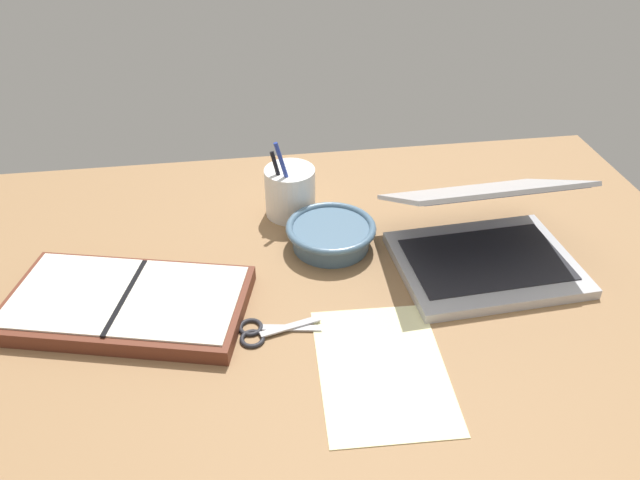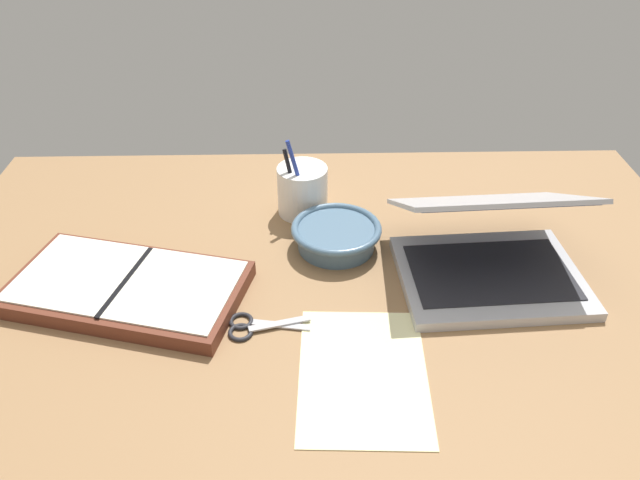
{
  "view_description": "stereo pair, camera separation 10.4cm",
  "coord_description": "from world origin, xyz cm",
  "px_view_note": "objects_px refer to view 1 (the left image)",
  "views": [
    {
      "loc": [
        -13.02,
        -79.19,
        69.12
      ],
      "look_at": [
        -0.6,
        5.13,
        9.0
      ],
      "focal_mm": 35.0,
      "sensor_mm": 36.0,
      "label": 1
    },
    {
      "loc": [
        -2.64,
        -80.08,
        69.12
      ],
      "look_at": [
        -0.6,
        5.13,
        9.0
      ],
      "focal_mm": 35.0,
      "sensor_mm": 36.0,
      "label": 2
    }
  ],
  "objects_px": {
    "laptop": "(484,238)",
    "pen_cup": "(290,192)",
    "scissors": "(261,332)",
    "bowl": "(331,234)",
    "planner": "(127,302)"
  },
  "relations": [
    {
      "from": "pen_cup",
      "to": "scissors",
      "type": "distance_m",
      "value": 0.35
    },
    {
      "from": "laptop",
      "to": "pen_cup",
      "type": "distance_m",
      "value": 0.38
    },
    {
      "from": "laptop",
      "to": "bowl",
      "type": "height_order",
      "value": "laptop"
    },
    {
      "from": "planner",
      "to": "laptop",
      "type": "bearing_deg",
      "value": 18.59
    },
    {
      "from": "pen_cup",
      "to": "scissors",
      "type": "xyz_separation_m",
      "value": [
        -0.08,
        -0.33,
        -0.05
      ]
    },
    {
      "from": "bowl",
      "to": "planner",
      "type": "distance_m",
      "value": 0.37
    },
    {
      "from": "bowl",
      "to": "pen_cup",
      "type": "bearing_deg",
      "value": 116.56
    },
    {
      "from": "laptop",
      "to": "pen_cup",
      "type": "xyz_separation_m",
      "value": [
        -0.32,
        0.21,
        0.0
      ]
    },
    {
      "from": "planner",
      "to": "scissors",
      "type": "bearing_deg",
      "value": -7.97
    },
    {
      "from": "laptop",
      "to": "bowl",
      "type": "relative_size",
      "value": 1.94
    },
    {
      "from": "laptop",
      "to": "scissors",
      "type": "height_order",
      "value": "laptop"
    },
    {
      "from": "pen_cup",
      "to": "scissors",
      "type": "bearing_deg",
      "value": -103.74
    },
    {
      "from": "laptop",
      "to": "scissors",
      "type": "distance_m",
      "value": 0.42
    },
    {
      "from": "pen_cup",
      "to": "planner",
      "type": "distance_m",
      "value": 0.38
    },
    {
      "from": "laptop",
      "to": "planner",
      "type": "bearing_deg",
      "value": -179.31
    }
  ]
}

